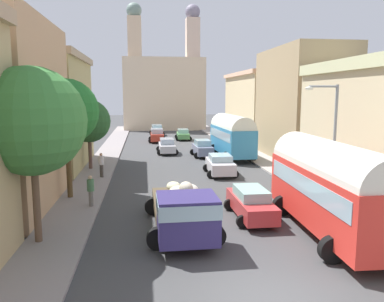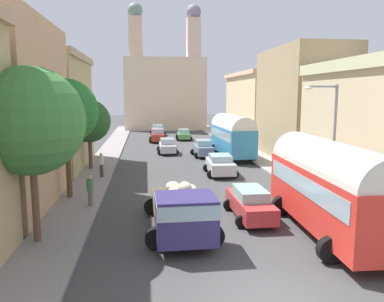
{
  "view_description": "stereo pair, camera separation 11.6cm",
  "coord_description": "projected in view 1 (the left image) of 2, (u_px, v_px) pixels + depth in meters",
  "views": [
    {
      "loc": [
        -3.54,
        -10.02,
        6.09
      ],
      "look_at": [
        0.0,
        17.9,
        1.86
      ],
      "focal_mm": 35.45,
      "sensor_mm": 36.0,
      "label": 1
    },
    {
      "loc": [
        -3.42,
        -10.04,
        6.09
      ],
      "look_at": [
        0.0,
        17.9,
        1.86
      ],
      "focal_mm": 35.45,
      "sensor_mm": 36.0,
      "label": 2
    }
  ],
  "objects": [
    {
      "name": "building_left_1",
      "position": [
        7.0,
        115.0,
        20.11
      ],
      "size": [
        4.49,
        9.96,
        10.02
      ],
      "color": "tan",
      "rests_on": "ground"
    },
    {
      "name": "streetlamp_near",
      "position": [
        330.0,
        135.0,
        20.06
      ],
      "size": [
        1.84,
        0.28,
        6.59
      ],
      "color": "gray",
      "rests_on": "ground"
    },
    {
      "name": "car_4",
      "position": [
        220.0,
        165.0,
        28.8
      ],
      "size": [
        2.46,
        4.08,
        1.55
      ],
      "color": "silver",
      "rests_on": "ground"
    },
    {
      "name": "parked_bus_1",
      "position": [
        232.0,
        134.0,
        36.4
      ],
      "size": [
        3.45,
        8.44,
        4.13
      ],
      "color": "teal",
      "rests_on": "ground"
    },
    {
      "name": "car_2",
      "position": [
        157.0,
        130.0,
        56.86
      ],
      "size": [
        2.27,
        4.15,
        1.54
      ],
      "color": "white",
      "rests_on": "ground"
    },
    {
      "name": "sidewalk_right",
      "position": [
        251.0,
        154.0,
        38.56
      ],
      "size": [
        2.5,
        70.0,
        0.14
      ],
      "primitive_type": "cube",
      "color": "#A49B95",
      "rests_on": "ground"
    },
    {
      "name": "building_right_1",
      "position": [
        377.0,
        126.0,
        23.54
      ],
      "size": [
        5.11,
        12.43,
        8.21
      ],
      "color": "beige",
      "rests_on": "ground"
    },
    {
      "name": "cargo_truck_0",
      "position": [
        183.0,
        209.0,
        16.29
      ],
      "size": [
        3.24,
        7.43,
        2.31
      ],
      "color": "navy",
      "rests_on": "ground"
    },
    {
      "name": "car_0",
      "position": [
        167.0,
        146.0,
        39.25
      ],
      "size": [
        2.17,
        4.09,
        1.56
      ],
      "color": "silver",
      "rests_on": "ground"
    },
    {
      "name": "building_right_3",
      "position": [
        260.0,
        107.0,
        49.28
      ],
      "size": [
        6.59,
        14.99,
        8.85
      ],
      "color": "beige",
      "rests_on": "ground"
    },
    {
      "name": "car_1",
      "position": [
        157.0,
        135.0,
        48.66
      ],
      "size": [
        2.3,
        4.16,
        1.71
      ],
      "color": "#B33223",
      "rests_on": "ground"
    },
    {
      "name": "parked_bus_0",
      "position": [
        330.0,
        184.0,
        16.3
      ],
      "size": [
        3.44,
        8.97,
        4.11
      ],
      "color": "red",
      "rests_on": "ground"
    },
    {
      "name": "pedestrian_0",
      "position": [
        101.0,
        164.0,
        27.34
      ],
      "size": [
        0.53,
        0.53,
        1.91
      ],
      "color": "#423C37",
      "rests_on": "ground"
    },
    {
      "name": "building_left_2",
      "position": [
        54.0,
        112.0,
        30.93
      ],
      "size": [
        5.19,
        11.03,
        9.29
      ],
      "color": "tan",
      "rests_on": "ground"
    },
    {
      "name": "sidewalk_left",
      "position": [
        106.0,
        157.0,
        36.75
      ],
      "size": [
        2.5,
        70.0,
        0.14
      ],
      "primitive_type": "cube",
      "color": "gray",
      "rests_on": "ground"
    },
    {
      "name": "roadside_tree_0",
      "position": [
        31.0,
        121.0,
        14.75
      ],
      "size": [
        4.28,
        4.28,
        7.19
      ],
      "color": "brown",
      "rests_on": "ground"
    },
    {
      "name": "car_5",
      "position": [
        203.0,
        148.0,
        37.21
      ],
      "size": [
        2.24,
        3.77,
        1.67
      ],
      "color": "slate",
      "rests_on": "ground"
    },
    {
      "name": "car_3",
      "position": [
        251.0,
        203.0,
        18.7
      ],
      "size": [
        2.14,
        4.35,
        1.52
      ],
      "color": "#BB3132",
      "rests_on": "ground"
    },
    {
      "name": "distant_church",
      "position": [
        164.0,
        90.0,
        65.64
      ],
      "size": [
        13.81,
        6.74,
        20.88
      ],
      "color": "beige",
      "rests_on": "ground"
    },
    {
      "name": "building_right_2",
      "position": [
        302.0,
        104.0,
        35.85
      ],
      "size": [
        5.65,
        11.36,
        10.34
      ],
      "color": "tan",
      "rests_on": "ground"
    },
    {
      "name": "car_6",
      "position": [
        183.0,
        134.0,
        50.98
      ],
      "size": [
        2.26,
        4.07,
        1.46
      ],
      "color": "#519251",
      "rests_on": "ground"
    },
    {
      "name": "roadside_tree_1",
      "position": [
        66.0,
        111.0,
        21.39
      ],
      "size": [
        3.68,
        3.68,
        6.99
      ],
      "color": "brown",
      "rests_on": "ground"
    },
    {
      "name": "roadside_tree_2",
      "position": [
        89.0,
        121.0,
        30.12
      ],
      "size": [
        3.41,
        3.41,
        5.68
      ],
      "color": "brown",
      "rests_on": "ground"
    },
    {
      "name": "pedestrian_1",
      "position": [
        91.0,
        190.0,
        20.22
      ],
      "size": [
        0.42,
        0.42,
        1.82
      ],
      "color": "slate",
      "rests_on": "ground"
    },
    {
      "name": "ground_plane",
      "position": [
        181.0,
        156.0,
        37.67
      ],
      "size": [
        154.0,
        154.0,
        0.0
      ],
      "primitive_type": "plane",
      "color": "#404042"
    }
  ]
}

